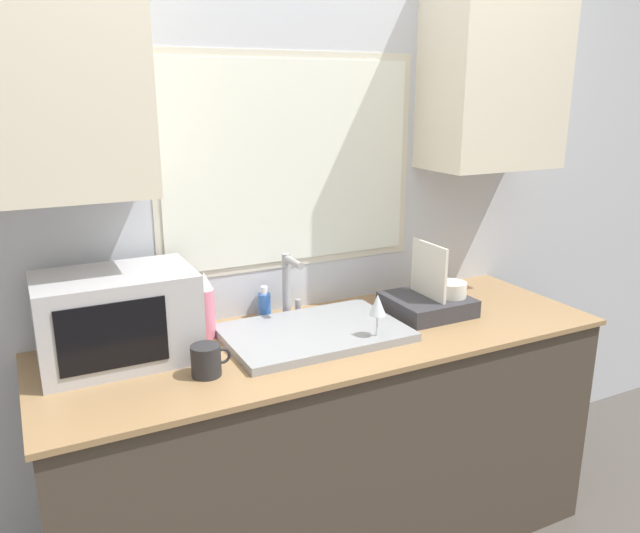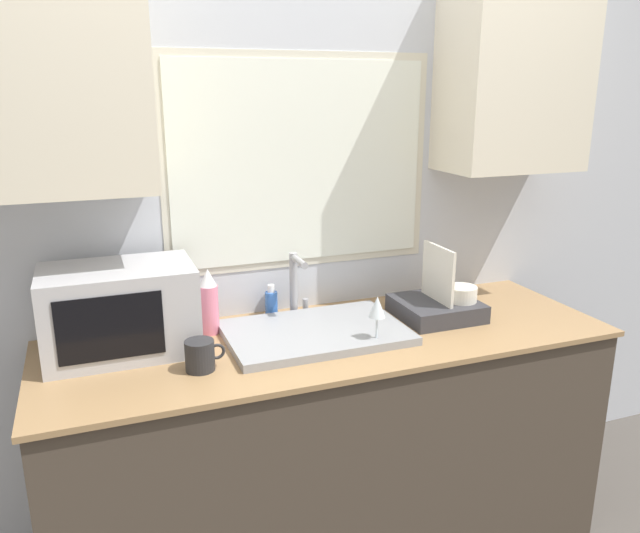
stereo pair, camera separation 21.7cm
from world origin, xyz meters
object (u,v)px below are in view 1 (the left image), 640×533
soap_bottle (264,305)px  spray_bottle (205,306)px  microwave (117,318)px  mug_near_sink (207,360)px  faucet (289,281)px  wine_glass (378,307)px  dish_rack (430,300)px

soap_bottle → spray_bottle: bearing=-161.1°
microwave → mug_near_sink: size_ratio=3.84×
faucet → mug_near_sink: 0.59m
faucet → soap_bottle: 0.14m
faucet → wine_glass: 0.42m
soap_bottle → wine_glass: bearing=-58.0°
soap_bottle → wine_glass: (0.26, -0.42, 0.08)m
spray_bottle → mug_near_sink: size_ratio=1.90×
dish_rack → soap_bottle: bearing=158.4°
faucet → spray_bottle: 0.36m
spray_bottle → microwave: bearing=-168.9°
dish_rack → mug_near_sink: bearing=-171.3°
dish_rack → mug_near_sink: size_ratio=2.35×
microwave → wine_glass: bearing=-17.5°
faucet → wine_glass: faucet is taller
microwave → wine_glass: 0.88m
microwave → spray_bottle: size_ratio=2.02×
dish_rack → wine_glass: dish_rack is taller
microwave → wine_glass: size_ratio=2.73×
faucet → wine_glass: bearing=-66.6°
faucet → microwave: (-0.67, -0.12, 0.00)m
faucet → dish_rack: bearing=-22.2°
microwave → spray_bottle: 0.32m
dish_rack → spray_bottle: dish_rack is taller
dish_rack → spray_bottle: 0.90m
microwave → mug_near_sink: 0.35m
dish_rack → spray_bottle: bearing=170.0°
faucet → dish_rack: 0.58m
spray_bottle → faucet: bearing=9.4°
spray_bottle → soap_bottle: 0.29m
dish_rack → wine_glass: (-0.36, -0.17, 0.08)m
faucet → mug_near_sink: (-0.45, -0.36, -0.10)m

